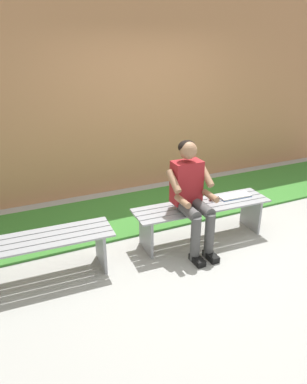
% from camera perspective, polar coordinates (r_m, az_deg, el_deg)
% --- Properties ---
extents(ground_plane, '(10.00, 7.00, 0.04)m').
position_cam_1_polar(ground_plane, '(3.47, 1.27, -18.96)').
color(ground_plane, '#9E9E99').
extents(grass_strip, '(9.00, 1.28, 0.03)m').
position_cam_1_polar(grass_strip, '(5.02, -8.72, -4.23)').
color(grass_strip, '#387A2D').
rests_on(grass_strip, ground).
extents(brick_wall, '(9.50, 0.24, 3.02)m').
position_cam_1_polar(brick_wall, '(5.64, -7.43, 14.95)').
color(brick_wall, '#B27A51').
rests_on(brick_wall, ground).
extents(bench_near, '(1.72, 0.50, 0.47)m').
position_cam_1_polar(bench_near, '(4.41, 7.70, -3.31)').
color(bench_near, gray).
rests_on(bench_near, ground).
extents(bench_far, '(1.76, 0.50, 0.47)m').
position_cam_1_polar(bench_far, '(3.85, -19.55, -8.81)').
color(bench_far, gray).
rests_on(bench_far, ground).
extents(person_seated, '(0.50, 0.69, 1.27)m').
position_cam_1_polar(person_seated, '(4.07, 6.06, -0.10)').
color(person_seated, maroon).
rests_on(person_seated, ground).
extents(apple, '(0.07, 0.07, 0.07)m').
position_cam_1_polar(apple, '(4.47, 9.22, -0.87)').
color(apple, red).
rests_on(apple, bench_near).
extents(book_open, '(0.42, 0.17, 0.02)m').
position_cam_1_polar(book_open, '(4.63, 12.76, -0.65)').
color(book_open, white).
rests_on(book_open, bench_near).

